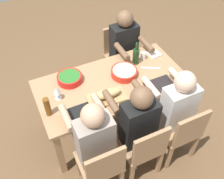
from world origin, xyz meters
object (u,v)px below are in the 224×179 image
Objects in this scene: diner_far_left at (175,106)px; cup_near_left at (143,56)px; bread_loaf at (107,94)px; wine_bottle at (136,56)px; chair_far_left at (182,132)px; wine_glass at (57,91)px; diner_near_left at (125,47)px; cutting_board at (107,98)px; diner_far_center at (136,122)px; chair_far_right at (102,166)px; beer_bottle at (47,107)px; serving_bowl_greens at (70,78)px; dining_table at (112,88)px; chair_far_center at (144,148)px; serving_bowl_pasta at (124,72)px; diner_far_right at (93,139)px; napkin_stack at (154,54)px; chair_near_left at (119,52)px.

diner_far_left reaches higher than cup_near_left.
wine_bottle reaches higher than bread_loaf.
chair_far_left is 1.37m from wine_glass.
cutting_board is (0.61, 0.75, 0.05)m from diner_near_left.
diner_near_left is 1.21m from wine_glass.
diner_far_center is 3.00× the size of cutting_board.
diner_far_left is 1.41× the size of chair_far_right.
cutting_board is 1.82× the size of beer_bottle.
serving_bowl_greens is at bearing -0.40° from cup_near_left.
dining_table is 1.97× the size of chair_far_center.
serving_bowl_pasta is at bearing 163.75° from serving_bowl_greens.
diner_far_left is 1.00× the size of diner_far_right.
napkin_stack is (-0.68, -0.97, 0.27)m from chair_far_center.
chair_far_center is at bearing 128.28° from wine_glass.
chair_far_right is at bearing 115.64° from beer_bottle.
chair_near_left is 0.28m from diner_near_left.
chair_far_left is at bearing 180.00° from chair_far_center.
diner_far_right is 1.26m from cup_near_left.
chair_far_left is 0.71× the size of diner_far_left.
diner_far_center is at bearing 112.05° from cutting_board.
serving_bowl_pasta is at bearing -168.51° from beer_bottle.
beer_bottle reaches higher than chair_near_left.
chair_far_right is at bearing 100.97° from wine_glass.
chair_far_right is 1.41m from cup_near_left.
serving_bowl_pasta is 0.74× the size of cutting_board.
beer_bottle reaches higher than bread_loaf.
serving_bowl_greens is 0.49m from bread_loaf.
diner_far_left is at bearing 90.00° from diner_near_left.
diner_near_left reaches higher than chair_far_left.
chair_far_center is 0.46m from chair_far_left.
wine_bottle is (-0.86, -0.93, 0.37)m from chair_far_right.
dining_table is 5.78× the size of wine_bottle.
wine_glass reaches higher than serving_bowl_greens.
cutting_board is at bearing -118.92° from chair_far_right.
cutting_board is (-0.26, 0.41, -0.04)m from serving_bowl_greens.
diner_far_right is 0.80m from serving_bowl_greens.
serving_bowl_greens is at bearing -92.78° from chair_far_right.
diner_far_left is at bearing 137.90° from serving_bowl_greens.
cup_near_left is at bearing -148.90° from cutting_board.
wine_glass is (-0.14, -0.16, 0.01)m from beer_bottle.
cup_near_left is (-1.28, -0.36, -0.07)m from beer_bottle.
diner_near_left reaches higher than chair_near_left.
chair_far_left is at bearing 121.63° from dining_table.
serving_bowl_greens is at bearing -2.96° from wine_bottle.
chair_near_left reaches higher than cutting_board.
cup_near_left is (-0.06, 0.35, 0.09)m from diner_near_left.
chair_near_left is 2.93× the size of wine_bottle.
bread_loaf reaches higher than serving_bowl_greens.
beer_bottle is (1.15, 0.32, 0.00)m from wine_bottle.
serving_bowl_pasta is at bearing 67.83° from chair_near_left.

